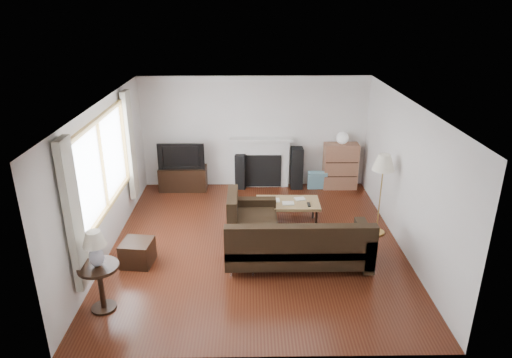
{
  "coord_description": "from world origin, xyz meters",
  "views": [
    {
      "loc": [
        -0.11,
        -7.06,
        4.02
      ],
      "look_at": [
        0.0,
        0.3,
        1.1
      ],
      "focal_mm": 32.0,
      "sensor_mm": 36.0,
      "label": 1
    }
  ],
  "objects_px": {
    "side_table": "(101,287)",
    "bookshelf": "(340,166)",
    "coffee_table": "(287,213)",
    "floor_lamp": "(380,195)",
    "tv_stand": "(183,178)",
    "sectional_sofa": "(298,242)"
  },
  "relations": [
    {
      "from": "tv_stand",
      "to": "floor_lamp",
      "type": "distance_m",
      "value": 4.41
    },
    {
      "from": "sectional_sofa",
      "to": "floor_lamp",
      "type": "distance_m",
      "value": 1.9
    },
    {
      "from": "tv_stand",
      "to": "coffee_table",
      "type": "xyz_separation_m",
      "value": [
        2.21,
        -1.74,
        -0.03
      ]
    },
    {
      "from": "coffee_table",
      "to": "tv_stand",
      "type": "bearing_deg",
      "value": 143.05
    },
    {
      "from": "sectional_sofa",
      "to": "bookshelf",
      "type": "bearing_deg",
      "value": 68.35
    },
    {
      "from": "bookshelf",
      "to": "side_table",
      "type": "height_order",
      "value": "bookshelf"
    },
    {
      "from": "coffee_table",
      "to": "floor_lamp",
      "type": "bearing_deg",
      "value": -12.28
    },
    {
      "from": "floor_lamp",
      "to": "side_table",
      "type": "distance_m",
      "value": 4.88
    },
    {
      "from": "floor_lamp",
      "to": "side_table",
      "type": "relative_size",
      "value": 2.2
    },
    {
      "from": "coffee_table",
      "to": "side_table",
      "type": "relative_size",
      "value": 1.72
    },
    {
      "from": "coffee_table",
      "to": "floor_lamp",
      "type": "distance_m",
      "value": 1.74
    },
    {
      "from": "sectional_sofa",
      "to": "coffee_table",
      "type": "xyz_separation_m",
      "value": [
        -0.05,
        1.42,
        -0.17
      ]
    },
    {
      "from": "bookshelf",
      "to": "coffee_table",
      "type": "xyz_separation_m",
      "value": [
        -1.32,
        -1.79,
        -0.29
      ]
    },
    {
      "from": "side_table",
      "to": "bookshelf",
      "type": "bearing_deg",
      "value": 46.65
    },
    {
      "from": "floor_lamp",
      "to": "side_table",
      "type": "bearing_deg",
      "value": -153.91
    },
    {
      "from": "tv_stand",
      "to": "bookshelf",
      "type": "xyz_separation_m",
      "value": [
        3.53,
        0.05,
        0.26
      ]
    },
    {
      "from": "sectional_sofa",
      "to": "coffee_table",
      "type": "relative_size",
      "value": 2.11
    },
    {
      "from": "bookshelf",
      "to": "floor_lamp",
      "type": "distance_m",
      "value": 2.21
    },
    {
      "from": "bookshelf",
      "to": "sectional_sofa",
      "type": "relative_size",
      "value": 0.41
    },
    {
      "from": "floor_lamp",
      "to": "tv_stand",
      "type": "bearing_deg",
      "value": 150.82
    },
    {
      "from": "bookshelf",
      "to": "sectional_sofa",
      "type": "height_order",
      "value": "bookshelf"
    },
    {
      "from": "bookshelf",
      "to": "side_table",
      "type": "bearing_deg",
      "value": -133.35
    }
  ]
}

